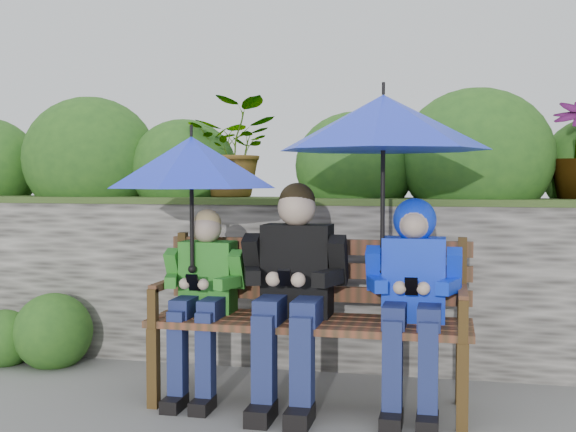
% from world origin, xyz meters
% --- Properties ---
extents(ground, '(60.00, 60.00, 0.00)m').
position_xyz_m(ground, '(0.00, 0.00, 0.00)').
color(ground, slate).
rests_on(ground, ground).
extents(garden_backdrop, '(8.00, 2.84, 1.81)m').
position_xyz_m(garden_backdrop, '(-0.04, 1.58, 0.65)').
color(garden_backdrop, '#3E3B37').
rests_on(garden_backdrop, ground).
extents(park_bench, '(1.61, 0.47, 0.85)m').
position_xyz_m(park_bench, '(0.15, -0.02, 0.48)').
color(park_bench, '#432F14').
rests_on(park_bench, ground).
extents(boy_left, '(0.42, 0.48, 0.99)m').
position_xyz_m(boy_left, '(-0.41, -0.09, 0.56)').
color(boy_left, '#307B27').
rests_on(boy_left, ground).
extents(boy_middle, '(0.52, 0.61, 1.13)m').
position_xyz_m(boy_middle, '(0.07, -0.10, 0.62)').
color(boy_middle, black).
rests_on(boy_middle, ground).
extents(boy_right, '(0.46, 0.56, 1.05)m').
position_xyz_m(boy_right, '(0.67, -0.08, 0.63)').
color(boy_right, blue).
rests_on(boy_right, ground).
extents(umbrella_left, '(0.89, 0.89, 0.77)m').
position_xyz_m(umbrella_left, '(-0.47, -0.10, 1.23)').
color(umbrella_left, '#1A30E0').
rests_on(umbrella_left, ground).
extents(umbrella_right, '(1.04, 1.04, 0.94)m').
position_xyz_m(umbrella_right, '(0.51, -0.07, 1.42)').
color(umbrella_right, '#1A30E0').
rests_on(umbrella_right, ground).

